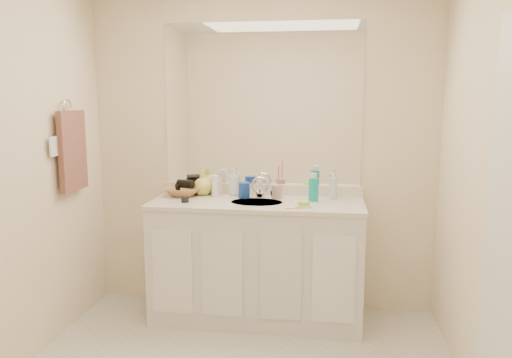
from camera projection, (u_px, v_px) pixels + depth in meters
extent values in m
cube|color=#F4E1BF|center=(262.00, 153.00, 3.78)|extent=(2.60, 0.02, 2.40)
cube|color=#F4E1BF|center=(126.00, 266.00, 1.24)|extent=(2.60, 0.02, 2.40)
cube|color=#F4E1BF|center=(501.00, 187.00, 2.33)|extent=(0.02, 2.60, 2.40)
cube|color=silver|center=(257.00, 262.00, 3.64)|extent=(1.50, 0.55, 0.85)
cube|color=silver|center=(257.00, 203.00, 3.57)|extent=(1.52, 0.57, 0.03)
cube|color=silver|center=(262.00, 189.00, 3.81)|extent=(1.52, 0.03, 0.08)
cylinder|color=beige|center=(257.00, 204.00, 3.55)|extent=(0.37, 0.37, 0.02)
cylinder|color=silver|center=(260.00, 190.00, 3.71)|extent=(0.02, 0.02, 0.11)
cube|color=white|center=(262.00, 105.00, 3.72)|extent=(1.48, 0.01, 1.20)
cylinder|color=#163F99|center=(244.00, 190.00, 3.68)|extent=(0.09, 0.09, 0.12)
cylinder|color=tan|center=(277.00, 192.00, 3.66)|extent=(0.08, 0.08, 0.10)
cylinder|color=#ED3EA8|center=(279.00, 178.00, 3.64)|extent=(0.01, 0.04, 0.19)
cylinder|color=#0DA597|center=(314.00, 190.00, 3.56)|extent=(0.08, 0.08, 0.17)
cylinder|color=silver|center=(333.00, 189.00, 3.62)|extent=(0.06, 0.06, 0.16)
cube|color=silver|center=(304.00, 206.00, 3.38)|extent=(0.12, 0.10, 0.01)
cube|color=#97DB35|center=(304.00, 203.00, 3.37)|extent=(0.09, 0.07, 0.03)
cube|color=orange|center=(293.00, 208.00, 3.32)|extent=(0.11, 0.05, 0.00)
cylinder|color=black|center=(185.00, 200.00, 3.53)|extent=(0.06, 0.06, 0.04)
cylinder|color=white|center=(215.00, 186.00, 3.71)|extent=(0.07, 0.07, 0.16)
imported|color=silver|center=(234.00, 182.00, 3.78)|extent=(0.10, 0.10, 0.20)
imported|color=beige|center=(216.00, 184.00, 3.80)|extent=(0.09, 0.09, 0.16)
imported|color=#DAD354|center=(203.00, 183.00, 3.79)|extent=(0.16, 0.16, 0.18)
imported|color=#9C6C3F|center=(183.00, 191.00, 3.76)|extent=(0.28, 0.28, 0.06)
cylinder|color=black|center=(186.00, 184.00, 3.75)|extent=(0.14, 0.10, 0.06)
torus|color=silver|center=(67.00, 107.00, 3.39)|extent=(0.01, 0.11, 0.11)
cube|color=#53322C|center=(73.00, 151.00, 3.44)|extent=(0.04, 0.32, 0.55)
cube|color=white|center=(53.00, 146.00, 3.23)|extent=(0.01, 0.08, 0.13)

